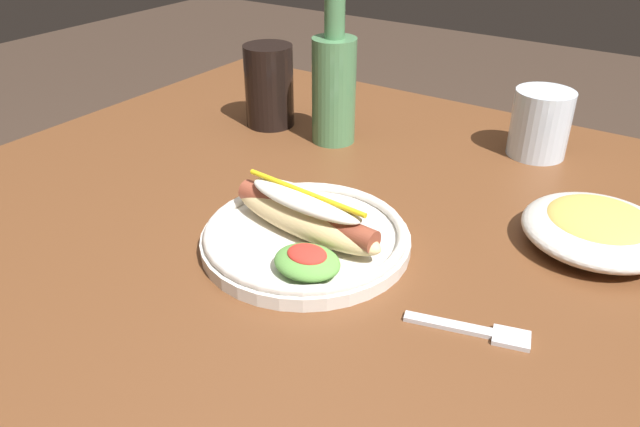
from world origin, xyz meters
The scene contains 7 objects.
dining_table centered at (0.00, 0.00, 0.64)m, with size 1.13×1.01×0.74m.
hot_dog_plate centered at (0.01, -0.07, 0.76)m, with size 0.24×0.24×0.08m.
fork centered at (0.23, -0.10, 0.74)m, with size 0.12×0.05×0.00m.
soda_cup centered at (-0.26, 0.22, 0.81)m, with size 0.08×0.08×0.14m, color black.
water_cup centered at (0.15, 0.35, 0.79)m, with size 0.09×0.09×0.10m, color silver.
glass_bottle centered at (-0.13, 0.22, 0.83)m, with size 0.07×0.07×0.25m.
side_bowl centered at (0.29, 0.13, 0.76)m, with size 0.17×0.17×0.05m.
Camera 1 is at (0.36, -0.55, 1.13)m, focal length 34.18 mm.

